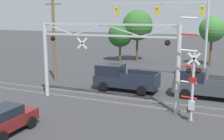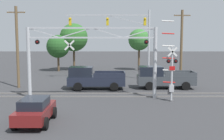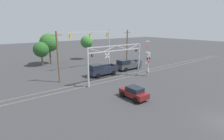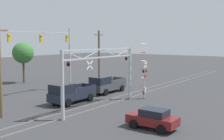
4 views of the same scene
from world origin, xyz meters
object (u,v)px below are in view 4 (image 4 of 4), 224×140
object	(u,v)px
pickup_truck_lead	(70,93)
crossing_signal_mast	(144,80)
background_tree_far_left_verge	(23,53)
crossing_gantry	(101,71)
sedan_waiting	(153,118)
utility_pole_right	(99,58)
pickup_truck_following	(106,85)
traffic_signal_span	(57,48)
utility_pole_left	(0,70)

from	to	relation	value
pickup_truck_lead	crossing_signal_mast	bearing A→B (deg)	-39.08
pickup_truck_lead	background_tree_far_left_verge	distance (m)	17.63
background_tree_far_left_verge	crossing_gantry	bearing A→B (deg)	-106.24
sedan_waiting	utility_pole_right	distance (m)	19.62
pickup_truck_following	utility_pole_right	size ratio (longest dim) A/B	0.70
background_tree_far_left_verge	pickup_truck_following	bearing A→B (deg)	-86.94
sedan_waiting	background_tree_far_left_verge	size ratio (longest dim) A/B	0.60
pickup_truck_lead	pickup_truck_following	size ratio (longest dim) A/B	0.98
crossing_gantry	utility_pole_right	distance (m)	12.16
pickup_truck_following	traffic_signal_span	bearing A→B (deg)	117.32
pickup_truck_lead	utility_pole_left	world-z (taller)	utility_pole_left
pickup_truck_following	background_tree_far_left_verge	world-z (taller)	background_tree_far_left_verge
pickup_truck_following	utility_pole_right	xyz separation A→B (m)	(2.64, 3.22, 3.11)
crossing_gantry	utility_pole_left	world-z (taller)	utility_pole_left
background_tree_far_left_verge	utility_pole_left	bearing A→B (deg)	-131.93
crossing_signal_mast	pickup_truck_lead	distance (m)	8.58
sedan_waiting	utility_pole_left	distance (m)	13.58
pickup_truck_lead	background_tree_far_left_verge	xyz separation A→B (m)	(6.10, 16.13, 3.67)
pickup_truck_lead	background_tree_far_left_verge	bearing A→B (deg)	69.30
sedan_waiting	background_tree_far_left_verge	bearing A→B (deg)	72.34
crossing_signal_mast	background_tree_far_left_verge	distance (m)	21.64
traffic_signal_span	pickup_truck_lead	bearing A→B (deg)	-122.88
crossing_gantry	traffic_signal_span	size ratio (longest dim) A/B	1.09
crossing_gantry	utility_pole_right	size ratio (longest dim) A/B	1.34
traffic_signal_span	utility_pole_right	world-z (taller)	traffic_signal_span
traffic_signal_span	background_tree_far_left_verge	size ratio (longest dim) A/B	1.55
crossing_signal_mast	pickup_truck_following	distance (m)	5.92
utility_pole_right	crossing_gantry	bearing A→B (deg)	-140.46
traffic_signal_span	sedan_waiting	xyz separation A→B (m)	(-6.62, -17.47, -4.90)
pickup_truck_lead	pickup_truck_following	world-z (taller)	same
pickup_truck_following	utility_pole_left	world-z (taller)	utility_pole_left
utility_pole_right	crossing_signal_mast	bearing A→B (deg)	-108.32
crossing_gantry	background_tree_far_left_verge	size ratio (longest dim) A/B	1.69
traffic_signal_span	background_tree_far_left_verge	xyz separation A→B (m)	(2.12, 9.98, -0.95)
crossing_gantry	background_tree_far_left_verge	bearing A→B (deg)	73.76
traffic_signal_span	sedan_waiting	world-z (taller)	traffic_signal_span
crossing_signal_mast	background_tree_far_left_verge	bearing A→B (deg)	91.33
crossing_gantry	utility_pole_right	bearing A→B (deg)	39.54
traffic_signal_span	pickup_truck_following	size ratio (longest dim) A/B	1.75
sedan_waiting	background_tree_far_left_verge	world-z (taller)	background_tree_far_left_verge
crossing_gantry	utility_pole_left	size ratio (longest dim) A/B	1.33
traffic_signal_span	pickup_truck_lead	world-z (taller)	traffic_signal_span
crossing_gantry	crossing_signal_mast	world-z (taller)	crossing_signal_mast
crossing_gantry	utility_pole_left	xyz separation A→B (m)	(-7.85, 4.92, 0.47)
crossing_gantry	background_tree_far_left_verge	xyz separation A→B (m)	(5.89, 20.21, 0.99)
crossing_signal_mast	utility_pole_right	xyz separation A→B (m)	(2.98, 9.01, 1.94)
pickup_truck_following	sedan_waiting	xyz separation A→B (m)	(-9.58, -11.75, -0.28)
crossing_gantry	background_tree_far_left_verge	distance (m)	21.07
crossing_signal_mast	pickup_truck_lead	bearing A→B (deg)	140.92
pickup_truck_lead	background_tree_far_left_verge	size ratio (longest dim) A/B	0.87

